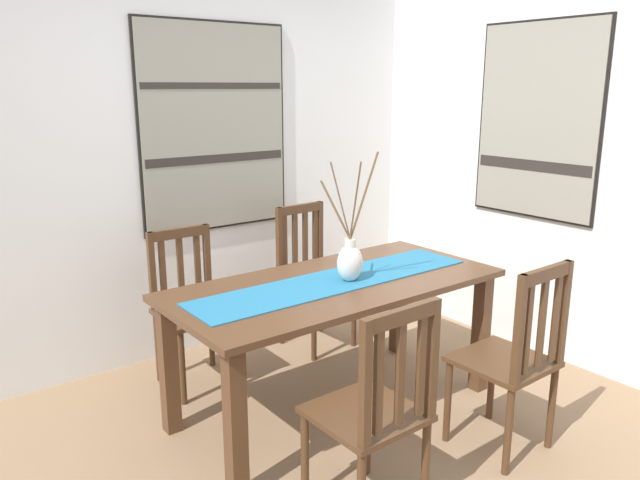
# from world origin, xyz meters

# --- Properties ---
(ground_plane) EXTENTS (6.40, 6.40, 0.03)m
(ground_plane) POSITION_xyz_m (0.00, 0.00, -0.01)
(ground_plane) COLOR #8E7051
(wall_back) EXTENTS (6.40, 0.12, 2.70)m
(wall_back) POSITION_xyz_m (0.00, 1.86, 1.35)
(wall_back) COLOR white
(wall_back) RESTS_ON ground_plane
(wall_side) EXTENTS (0.12, 6.40, 2.70)m
(wall_side) POSITION_xyz_m (1.86, 0.00, 1.35)
(wall_side) COLOR white
(wall_side) RESTS_ON ground_plane
(dining_table) EXTENTS (1.82, 0.85, 0.75)m
(dining_table) POSITION_xyz_m (0.21, 0.56, 0.64)
(dining_table) COLOR #51331E
(dining_table) RESTS_ON ground_plane
(table_runner) EXTENTS (1.67, 0.36, 0.01)m
(table_runner) POSITION_xyz_m (0.21, 0.56, 0.76)
(table_runner) COLOR #236B93
(table_runner) RESTS_ON dining_table
(centerpiece_vase) EXTENTS (0.23, 0.24, 0.70)m
(centerpiece_vase) POSITION_xyz_m (0.27, 0.51, 0.87)
(centerpiece_vase) COLOR silver
(centerpiece_vase) RESTS_ON dining_table
(chair_0) EXTENTS (0.43, 0.43, 0.98)m
(chair_0) POSITION_xyz_m (0.65, -0.28, 0.50)
(chair_0) COLOR #4C301C
(chair_0) RESTS_ON ground_plane
(chair_1) EXTENTS (0.44, 0.44, 0.98)m
(chair_1) POSITION_xyz_m (0.66, 1.38, 0.50)
(chair_1) COLOR #4C301C
(chair_1) RESTS_ON ground_plane
(chair_2) EXTENTS (0.42, 0.42, 0.98)m
(chair_2) POSITION_xyz_m (-0.22, -0.24, 0.50)
(chair_2) COLOR #4C301C
(chair_2) RESTS_ON ground_plane
(chair_3) EXTENTS (0.43, 0.43, 0.94)m
(chair_3) POSITION_xyz_m (-0.26, 1.35, 0.49)
(chair_3) COLOR #4C301C
(chair_3) RESTS_ON ground_plane
(painting_on_back_wall) EXTENTS (1.07, 0.05, 1.35)m
(painting_on_back_wall) POSITION_xyz_m (0.18, 1.79, 1.51)
(painting_on_back_wall) COLOR black
(painting_on_side_wall) EXTENTS (0.05, 0.89, 1.25)m
(painting_on_side_wall) POSITION_xyz_m (1.79, 0.45, 1.55)
(painting_on_side_wall) COLOR black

